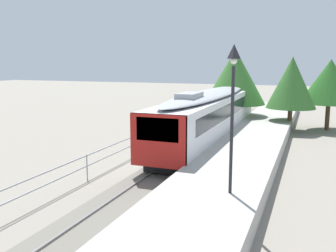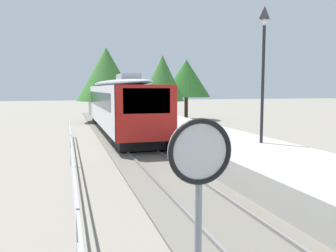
# 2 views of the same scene
# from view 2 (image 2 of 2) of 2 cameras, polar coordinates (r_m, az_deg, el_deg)

# --- Properties ---
(ground_plane) EXTENTS (160.00, 160.00, 0.00)m
(ground_plane) POSITION_cam_2_polar(r_m,az_deg,el_deg) (15.77, -14.14, -5.39)
(ground_plane) COLOR gray
(track_rails) EXTENTS (3.20, 60.00, 0.14)m
(track_rails) POSITION_cam_2_polar(r_m,az_deg,el_deg) (16.13, -3.39, -4.84)
(track_rails) COLOR #6B665B
(track_rails) RESTS_ON ground
(commuter_train) EXTENTS (2.82, 19.45, 3.74)m
(commuter_train) POSITION_cam_2_polar(r_m,az_deg,el_deg) (25.26, -8.13, 3.86)
(commuter_train) COLOR silver
(commuter_train) RESTS_ON track_rails
(station_platform) EXTENTS (3.90, 60.00, 0.90)m
(station_platform) POSITION_cam_2_polar(r_m,az_deg,el_deg) (17.04, 7.34, -2.87)
(station_platform) COLOR #A8A59E
(station_platform) RESTS_ON ground
(platform_lamp_mid_platform) EXTENTS (0.34, 0.34, 5.35)m
(platform_lamp_mid_platform) POSITION_cam_2_polar(r_m,az_deg,el_deg) (14.72, 15.05, 11.87)
(platform_lamp_mid_platform) COLOR #232328
(platform_lamp_mid_platform) RESTS_ON station_platform
(speed_limit_sign) EXTENTS (0.61, 0.10, 2.81)m
(speed_limit_sign) POSITION_cam_2_polar(r_m,az_deg,el_deg) (3.33, 5.03, -10.46)
(speed_limit_sign) COLOR #9EA0A5
(speed_limit_sign) RESTS_ON ground
(carpark_fence) EXTENTS (0.06, 36.06, 1.25)m
(carpark_fence) POSITION_cam_2_polar(r_m,az_deg,el_deg) (5.88, -14.16, -15.72)
(carpark_fence) COLOR #9EA0A5
(carpark_fence) RESTS_ON ground
(tree_behind_carpark) EXTENTS (3.96, 3.96, 6.09)m
(tree_behind_carpark) POSITION_cam_2_polar(r_m,az_deg,el_deg) (32.68, -0.89, 7.64)
(tree_behind_carpark) COLOR brown
(tree_behind_carpark) RESTS_ON ground
(tree_behind_station_far) EXTENTS (5.45, 5.45, 6.77)m
(tree_behind_station_far) POSITION_cam_2_polar(r_m,az_deg,el_deg) (33.16, -9.81, 8.15)
(tree_behind_station_far) COLOR brown
(tree_behind_station_far) RESTS_ON ground
(tree_distant_left) EXTENTS (4.73, 4.73, 5.88)m
(tree_distant_left) POSITION_cam_2_polar(r_m,az_deg,el_deg) (35.26, 2.95, 7.61)
(tree_distant_left) COLOR brown
(tree_distant_left) RESTS_ON ground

